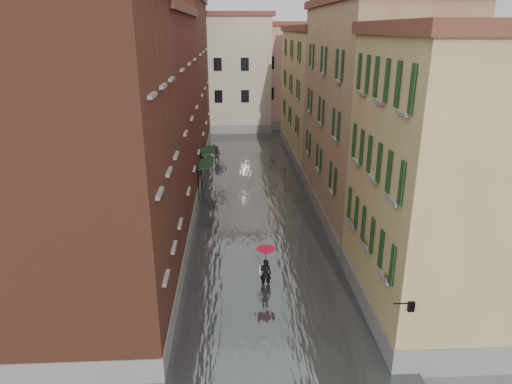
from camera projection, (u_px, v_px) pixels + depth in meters
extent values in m
plane|color=#5D5D5F|center=(267.00, 290.00, 21.65)|extent=(120.00, 120.00, 0.00)
cube|color=#4E5356|center=(254.00, 195.00, 33.83)|extent=(10.00, 60.00, 0.20)
cube|color=brown|center=(87.00, 175.00, 17.23)|extent=(6.00, 8.00, 13.00)
cube|color=maroon|center=(142.00, 124.00, 27.65)|extent=(6.00, 14.00, 12.50)
cube|color=brown|center=(171.00, 84.00, 41.49)|extent=(6.00, 16.00, 14.00)
cube|color=tan|center=(446.00, 187.00, 18.17)|extent=(6.00, 8.00, 11.50)
cube|color=tan|center=(369.00, 118.00, 28.25)|extent=(6.00, 14.00, 13.00)
cube|color=tan|center=(323.00, 96.00, 42.60)|extent=(6.00, 16.00, 11.50)
cube|color=beige|center=(219.00, 74.00, 55.02)|extent=(12.00, 9.00, 13.00)
cube|color=tan|center=(291.00, 77.00, 57.51)|extent=(10.00, 9.00, 12.00)
cube|color=black|center=(206.00, 163.00, 32.91)|extent=(1.09, 2.74, 0.31)
cylinder|color=black|center=(198.00, 185.00, 31.98)|extent=(0.06, 0.06, 2.80)
cylinder|color=black|center=(201.00, 173.00, 34.56)|extent=(0.06, 0.06, 2.80)
cube|color=black|center=(208.00, 150.00, 36.44)|extent=(1.09, 2.71, 0.31)
cylinder|color=black|center=(202.00, 169.00, 35.53)|extent=(0.06, 0.06, 2.80)
cylinder|color=black|center=(204.00, 160.00, 38.08)|extent=(0.06, 0.06, 2.80)
cylinder|color=black|center=(402.00, 303.00, 15.16)|extent=(0.60, 0.05, 0.05)
cube|color=black|center=(411.00, 306.00, 15.21)|extent=(0.22, 0.22, 0.35)
cube|color=beige|center=(411.00, 306.00, 15.21)|extent=(0.14, 0.14, 0.24)
cube|color=brown|center=(390.00, 280.00, 16.46)|extent=(0.22, 0.85, 0.18)
imported|color=#265926|center=(392.00, 270.00, 16.32)|extent=(0.59, 0.51, 0.66)
cube|color=brown|center=(368.00, 245.00, 19.12)|extent=(0.22, 0.85, 0.18)
imported|color=#265926|center=(369.00, 236.00, 18.98)|extent=(0.59, 0.51, 0.66)
cube|color=brown|center=(355.00, 224.00, 21.19)|extent=(0.22, 0.85, 0.18)
imported|color=#265926|center=(355.00, 216.00, 21.05)|extent=(0.59, 0.51, 0.66)
imported|color=black|center=(266.00, 274.00, 21.66)|extent=(0.55, 0.36, 1.50)
cube|color=beige|center=(260.00, 269.00, 21.62)|extent=(0.08, 0.30, 0.38)
cylinder|color=black|center=(266.00, 262.00, 21.45)|extent=(0.02, 0.02, 1.00)
cone|color=red|center=(266.00, 251.00, 21.26)|extent=(0.92, 0.92, 0.28)
imported|color=black|center=(217.00, 155.00, 41.81)|extent=(0.82, 0.66, 1.61)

